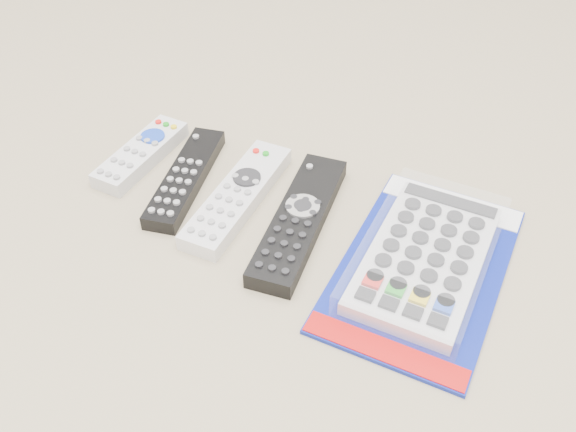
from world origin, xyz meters
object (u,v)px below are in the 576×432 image
at_px(remote_slim_black, 185,178).
at_px(remote_large_black, 299,220).
at_px(remote_silver_dvd, 238,196).
at_px(remote_small_grey, 141,154).
at_px(jumbo_remote_packaged, 425,257).

distance_m(remote_slim_black, remote_large_black, 0.17).
bearing_deg(remote_silver_dvd, remote_large_black, -5.15).
relative_size(remote_small_grey, remote_slim_black, 0.80).
xyz_separation_m(remote_small_grey, jumbo_remote_packaged, (0.41, -0.04, 0.01)).
distance_m(remote_small_grey, remote_slim_black, 0.08).
relative_size(remote_large_black, jumbo_remote_packaged, 0.79).
bearing_deg(remote_silver_dvd, remote_slim_black, 176.38).
xyz_separation_m(remote_small_grey, remote_silver_dvd, (0.16, -0.03, -0.00)).
bearing_deg(remote_slim_black, remote_silver_dvd, -14.44).
height_order(remote_small_grey, remote_large_black, remote_large_black).
height_order(remote_slim_black, jumbo_remote_packaged, jumbo_remote_packaged).
bearing_deg(jumbo_remote_packaged, remote_small_grey, 176.93).
bearing_deg(remote_small_grey, remote_slim_black, -9.51).
relative_size(remote_slim_black, remote_silver_dvd, 0.94).
relative_size(remote_silver_dvd, jumbo_remote_packaged, 0.72).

